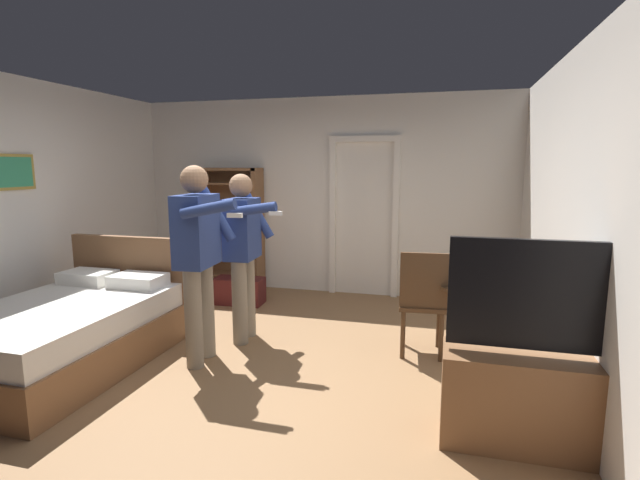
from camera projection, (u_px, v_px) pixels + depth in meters
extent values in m
plane|color=olive|center=(244.00, 367.00, 4.12)|extent=(5.75, 5.75, 0.00)
cube|color=silver|center=(321.00, 196.00, 6.46)|extent=(5.37, 0.12, 2.65)
cube|color=#B2933F|center=(12.00, 172.00, 4.69)|extent=(0.03, 0.50, 0.36)
cube|color=#379A6A|center=(13.00, 172.00, 4.68)|extent=(0.01, 0.44, 0.30)
cube|color=silver|center=(590.00, 228.00, 3.24)|extent=(0.12, 5.46, 2.65)
cube|color=white|center=(333.00, 219.00, 6.38)|extent=(0.08, 0.08, 2.05)
cube|color=white|center=(396.00, 221.00, 6.17)|extent=(0.08, 0.08, 2.05)
cube|color=white|center=(365.00, 139.00, 6.10)|extent=(0.93, 0.08, 0.08)
cube|color=brown|center=(63.00, 348.00, 4.09)|extent=(1.33, 1.98, 0.35)
cube|color=silver|center=(60.00, 316.00, 4.05)|extent=(1.27, 1.92, 0.22)
cube|color=brown|center=(130.00, 284.00, 4.95)|extent=(1.33, 0.08, 1.02)
cube|color=white|center=(88.00, 277.00, 4.75)|extent=(0.50, 0.34, 0.12)
cube|color=white|center=(138.00, 281.00, 4.60)|extent=(0.50, 0.34, 0.12)
cube|color=brown|center=(206.00, 228.00, 6.70)|extent=(0.06, 0.32, 1.72)
cube|color=brown|center=(258.00, 230.00, 6.49)|extent=(0.06, 0.32, 1.72)
cube|color=brown|center=(230.00, 169.00, 6.47)|extent=(0.87, 0.32, 0.04)
cube|color=brown|center=(236.00, 228.00, 6.74)|extent=(0.87, 0.02, 1.72)
cube|color=brown|center=(233.00, 274.00, 6.70)|extent=(0.81, 0.32, 0.03)
cube|color=brown|center=(232.00, 244.00, 6.63)|extent=(0.81, 0.32, 0.03)
cylinder|color=brown|center=(223.00, 239.00, 6.66)|extent=(0.06, 0.06, 0.10)
cube|color=brown|center=(231.00, 214.00, 6.56)|extent=(0.81, 0.32, 0.03)
cube|color=brown|center=(230.00, 183.00, 6.50)|extent=(0.81, 0.32, 0.03)
cube|color=brown|center=(540.00, 402.00, 2.90)|extent=(1.18, 0.40, 0.60)
cube|color=black|center=(549.00, 296.00, 2.78)|extent=(1.16, 0.05, 0.67)
cube|color=teal|center=(548.00, 295.00, 2.80)|extent=(1.10, 0.01, 0.61)
cylinder|color=#4C331E|center=(474.00, 325.00, 4.19)|extent=(0.08, 0.08, 0.67)
cylinder|color=#4C331E|center=(472.00, 359.00, 4.24)|extent=(0.39, 0.39, 0.03)
cylinder|color=#4C331E|center=(476.00, 287.00, 4.14)|extent=(0.65, 0.65, 0.03)
cube|color=black|center=(473.00, 284.00, 4.14)|extent=(0.35, 0.27, 0.02)
cube|color=black|center=(477.00, 275.00, 4.00)|extent=(0.35, 0.25, 0.06)
cube|color=navy|center=(477.00, 275.00, 4.01)|extent=(0.31, 0.21, 0.04)
cylinder|color=#282A25|center=(495.00, 278.00, 4.01)|extent=(0.06, 0.06, 0.19)
cylinder|color=#282A25|center=(496.00, 265.00, 3.99)|extent=(0.03, 0.03, 0.05)
cylinder|color=#4C331E|center=(439.00, 325.00, 4.53)|extent=(0.04, 0.04, 0.45)
cylinder|color=#4C331E|center=(403.00, 323.00, 4.59)|extent=(0.04, 0.04, 0.45)
cylinder|color=#4C331E|center=(441.00, 337.00, 4.20)|extent=(0.04, 0.04, 0.45)
cylinder|color=#4C331E|center=(403.00, 335.00, 4.26)|extent=(0.04, 0.04, 0.45)
cube|color=#4C331E|center=(422.00, 304.00, 4.36)|extent=(0.45, 0.45, 0.04)
cube|color=#4C331E|center=(424.00, 281.00, 4.15)|extent=(0.42, 0.07, 0.50)
cylinder|color=gray|center=(206.00, 310.00, 4.30)|extent=(0.15, 0.15, 0.88)
cylinder|color=gray|center=(194.00, 319.00, 4.05)|extent=(0.15, 0.15, 0.88)
cube|color=navy|center=(196.00, 231.00, 4.05)|extent=(0.29, 0.47, 0.62)
sphere|color=#936B4C|center=(194.00, 179.00, 3.98)|extent=(0.24, 0.24, 0.24)
cylinder|color=navy|center=(217.00, 215.00, 4.27)|extent=(0.35, 0.12, 0.50)
cylinder|color=navy|center=(208.00, 209.00, 3.73)|extent=(0.47, 0.12, 0.18)
cube|color=white|center=(235.00, 215.00, 3.67)|extent=(0.12, 0.04, 0.04)
cylinder|color=gray|center=(248.00, 296.00, 4.82)|extent=(0.15, 0.15, 0.84)
cylinder|color=gray|center=(240.00, 302.00, 4.60)|extent=(0.15, 0.15, 0.84)
cube|color=navy|center=(242.00, 229.00, 4.60)|extent=(0.28, 0.43, 0.59)
sphere|color=#936B4C|center=(241.00, 186.00, 4.53)|extent=(0.23, 0.23, 0.23)
cylinder|color=navy|center=(258.00, 216.00, 4.78)|extent=(0.33, 0.11, 0.48)
cylinder|color=navy|center=(254.00, 209.00, 4.30)|extent=(0.44, 0.12, 0.15)
cube|color=white|center=(276.00, 213.00, 4.24)|extent=(0.12, 0.04, 0.04)
cube|color=#4C1919|center=(239.00, 291.00, 5.98)|extent=(0.64, 0.35, 0.33)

